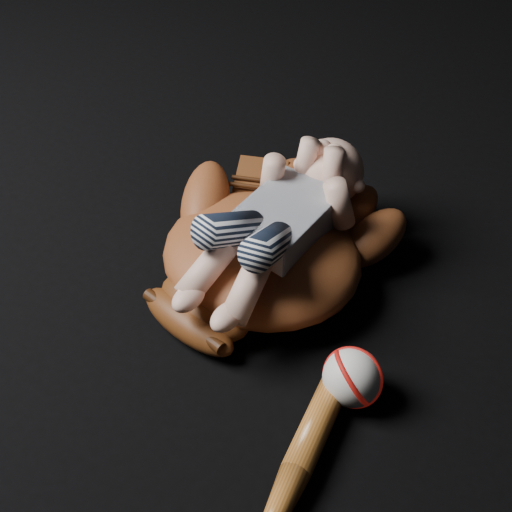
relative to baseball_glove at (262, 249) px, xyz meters
name	(u,v)px	position (x,y,z in m)	size (l,w,h in m)	color
baseball_glove	(262,249)	(0.00, 0.00, 0.00)	(0.39, 0.44, 0.14)	brown
newborn_baby	(272,222)	(0.02, 0.00, 0.06)	(0.18, 0.40, 0.16)	#EEB399
baseball_bat	(288,489)	(0.25, -0.28, -0.05)	(0.04, 0.42, 0.04)	#A65C20
baseball	(352,378)	(0.23, -0.11, -0.03)	(0.08, 0.08, 0.08)	white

